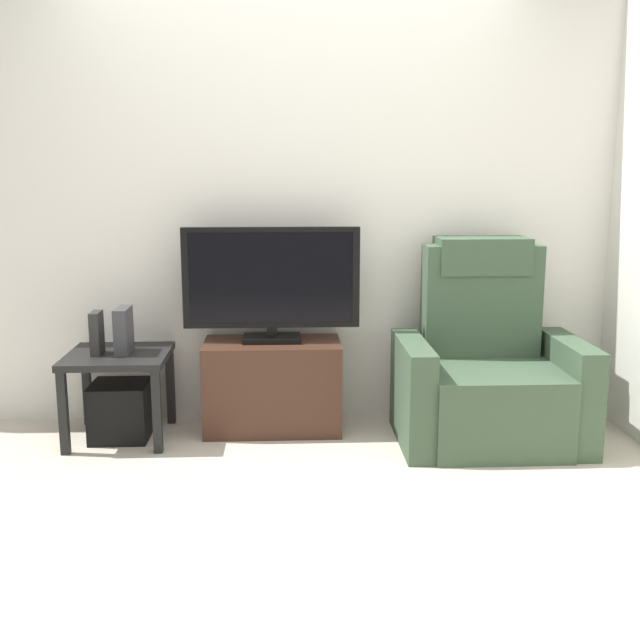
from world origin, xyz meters
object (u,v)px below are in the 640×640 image
object	(u,v)px
side_table	(118,367)
game_console	(123,330)
book_upright	(97,333)
tv_stand	(273,385)
subwoofer_box	(121,410)
television	(271,281)
recliner_armchair	(487,372)

from	to	relation	value
side_table	game_console	bearing A→B (deg)	15.95
side_table	game_console	xyz separation A→B (m)	(0.04, 0.01, 0.20)
side_table	book_upright	xyz separation A→B (m)	(-0.10, -0.02, 0.19)
tv_stand	subwoofer_box	distance (m)	0.84
television	game_console	bearing A→B (deg)	-171.87
game_console	subwoofer_box	bearing A→B (deg)	-164.05
tv_stand	book_upright	xyz separation A→B (m)	(-0.93, -0.12, 0.34)
television	side_table	size ratio (longest dim) A/B	1.80
recliner_armchair	game_console	bearing A→B (deg)	174.88
television	subwoofer_box	size ratio (longest dim) A/B	3.16
tv_stand	subwoofer_box	world-z (taller)	tv_stand
tv_stand	subwoofer_box	size ratio (longest dim) A/B	2.46
tv_stand	recliner_armchair	size ratio (longest dim) A/B	0.70
recliner_armchair	subwoofer_box	size ratio (longest dim) A/B	3.50
tv_stand	side_table	world-z (taller)	tv_stand
tv_stand	side_table	size ratio (longest dim) A/B	1.40
television	subwoofer_box	distance (m)	1.08
tv_stand	side_table	xyz separation A→B (m)	(-0.83, -0.10, 0.15)
subwoofer_box	game_console	bearing A→B (deg)	15.95
television	recliner_armchair	distance (m)	1.28
television	side_table	xyz separation A→B (m)	(-0.83, -0.12, -0.44)
television	subwoofer_box	xyz separation A→B (m)	(-0.83, -0.12, -0.69)
subwoofer_box	tv_stand	bearing A→B (deg)	7.19
side_table	subwoofer_box	bearing A→B (deg)	-18.43
book_upright	game_console	size ratio (longest dim) A/B	0.94
book_upright	side_table	bearing A→B (deg)	11.31
subwoofer_box	game_console	distance (m)	0.45
game_console	tv_stand	bearing A→B (deg)	6.79
television	recliner_armchair	bearing A→B (deg)	-10.42
tv_stand	game_console	xyz separation A→B (m)	(-0.79, -0.09, 0.35)
side_table	recliner_armchair	bearing A→B (deg)	-2.61
subwoofer_box	game_console	size ratio (longest dim) A/B	1.26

